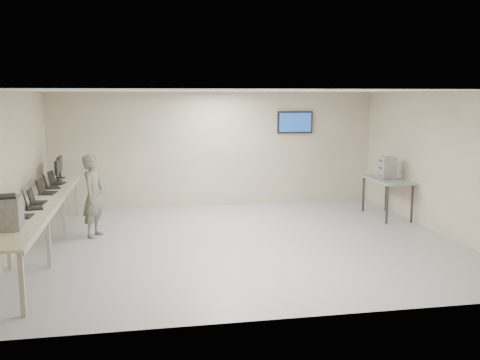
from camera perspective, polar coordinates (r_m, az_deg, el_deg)
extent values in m
cube|color=#B3B2B0|center=(10.08, 0.21, -6.65)|extent=(8.00, 7.00, 0.01)
cube|color=white|center=(9.70, 0.22, 9.48)|extent=(8.00, 7.00, 0.01)
cube|color=beige|center=(13.22, -2.60, 3.29)|extent=(8.00, 0.01, 2.80)
cube|color=beige|center=(6.43, 5.99, -2.92)|extent=(8.00, 0.01, 2.80)
cube|color=beige|center=(9.87, -23.25, 0.59)|extent=(0.01, 7.00, 2.80)
cube|color=beige|center=(11.23, 20.70, 1.69)|extent=(0.01, 7.00, 2.80)
cube|color=#323232|center=(13.57, 5.84, 6.16)|extent=(0.15, 0.04, 0.15)
cube|color=black|center=(13.53, 5.89, 6.15)|extent=(0.90, 0.06, 0.55)
cube|color=navy|center=(13.50, 5.93, 6.14)|extent=(0.82, 0.01, 0.47)
cube|color=#CBB28E|center=(9.88, -20.80, -2.33)|extent=(0.75, 6.00, 0.04)
cube|color=#A79F94|center=(9.82, -18.64, -2.45)|extent=(0.02, 6.00, 0.06)
cube|color=#A79F94|center=(7.23, -22.25, -10.20)|extent=(0.06, 0.06, 0.86)
cube|color=#A79F94|center=(9.18, -23.48, -6.21)|extent=(0.06, 0.06, 0.86)
cube|color=#A79F94|center=(9.06, -19.77, -6.19)|extent=(0.06, 0.06, 0.86)
cube|color=#A79F94|center=(10.89, -21.39, -3.76)|extent=(0.06, 0.06, 0.86)
cube|color=#A79F94|center=(10.79, -18.25, -3.70)|extent=(0.06, 0.06, 0.86)
cube|color=#A79F94|center=(12.77, -19.77, -1.84)|extent=(0.06, 0.06, 0.86)
cube|color=#A79F94|center=(12.68, -17.09, -1.78)|extent=(0.06, 0.06, 0.86)
cube|color=gray|center=(8.02, -23.64, -3.26)|extent=(0.39, 0.44, 0.45)
cube|color=black|center=(7.97, -23.74, -1.61)|extent=(0.34, 0.41, 0.02)
cube|color=black|center=(8.75, -22.08, -3.61)|extent=(0.26, 0.35, 0.02)
cube|color=black|center=(8.75, -22.91, -2.79)|extent=(0.08, 0.32, 0.24)
cube|color=black|center=(8.75, -22.82, -2.78)|extent=(0.06, 0.28, 0.20)
cube|color=black|center=(9.34, -21.12, -2.78)|extent=(0.34, 0.42, 0.02)
cube|color=black|center=(9.34, -21.98, -1.92)|extent=(0.15, 0.36, 0.26)
cube|color=black|center=(9.34, -21.88, -1.92)|extent=(0.12, 0.31, 0.22)
cube|color=black|center=(9.76, -20.69, -2.27)|extent=(0.25, 0.34, 0.02)
cube|color=black|center=(9.76, -21.39, -1.56)|extent=(0.08, 0.31, 0.23)
cube|color=black|center=(9.76, -21.32, -1.56)|extent=(0.06, 0.27, 0.19)
cube|color=black|center=(10.63, -19.80, -1.32)|extent=(0.31, 0.40, 0.02)
cube|color=black|center=(10.63, -20.54, -0.59)|extent=(0.12, 0.35, 0.26)
cube|color=black|center=(10.63, -20.45, -0.58)|extent=(0.09, 0.31, 0.22)
cube|color=black|center=(11.24, -19.40, -0.76)|extent=(0.36, 0.43, 0.02)
cube|color=black|center=(11.24, -20.12, -0.04)|extent=(0.17, 0.36, 0.27)
cube|color=black|center=(11.24, -20.04, -0.04)|extent=(0.14, 0.31, 0.22)
cube|color=black|center=(11.72, -18.83, -0.35)|extent=(0.31, 0.39, 0.02)
cube|color=black|center=(11.72, -19.49, 0.31)|extent=(0.12, 0.34, 0.25)
cube|color=black|center=(11.72, -19.42, 0.31)|extent=(0.10, 0.30, 0.21)
cylinder|color=black|center=(12.15, -18.87, -0.04)|extent=(0.20, 0.20, 0.01)
cube|color=black|center=(12.14, -18.89, 0.36)|extent=(0.04, 0.03, 0.16)
cube|color=black|center=(12.11, -18.94, 1.30)|extent=(0.05, 0.45, 0.30)
cube|color=black|center=(12.11, -18.80, 1.30)|extent=(0.00, 0.41, 0.26)
cylinder|color=black|center=(12.52, -18.62, 0.23)|extent=(0.22, 0.22, 0.02)
cube|color=black|center=(12.50, -18.65, 0.65)|extent=(0.04, 0.03, 0.17)
cube|color=black|center=(12.47, -18.70, 1.63)|extent=(0.05, 0.49, 0.32)
cube|color=black|center=(12.47, -18.56, 1.64)|extent=(0.00, 0.44, 0.28)
imported|color=#636956|center=(10.68, -15.35, -1.65)|extent=(0.56, 0.68, 1.61)
cube|color=gray|center=(12.41, 15.45, 0.02)|extent=(0.67, 1.45, 0.04)
cube|color=#323232|center=(11.82, 15.41, -2.56)|extent=(0.04, 0.04, 0.83)
cube|color=#323232|center=(12.92, 13.02, -1.48)|extent=(0.04, 0.04, 0.83)
cube|color=#323232|center=(12.07, 17.87, -2.43)|extent=(0.04, 0.04, 0.83)
cube|color=#323232|center=(13.16, 15.32, -1.38)|extent=(0.04, 0.04, 0.83)
cube|color=#959697|center=(12.39, 15.38, 0.49)|extent=(0.32, 0.35, 0.17)
cube|color=#959697|center=(12.37, 15.42, 1.26)|extent=(0.32, 0.35, 0.17)
cube|color=#959697|center=(12.35, 15.45, 2.03)|extent=(0.32, 0.35, 0.17)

